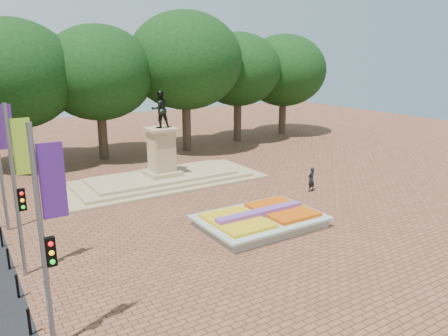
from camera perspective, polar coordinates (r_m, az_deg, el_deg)
name	(u,v)px	position (r m, az deg, el deg)	size (l,w,h in m)	color
ground	(224,218)	(24.10, -0.06, -6.60)	(90.00, 90.00, 0.00)	brown
flower_bed	(261,220)	(22.97, 4.80, -6.73)	(6.30, 4.30, 0.91)	gray
monument	(162,171)	(30.56, -8.07, -0.36)	(14.00, 6.00, 6.40)	tan
tree_row_back	(137,78)	(39.72, -11.32, 11.44)	(44.80, 8.80, 10.43)	#38291E
banner_poles	(19,185)	(18.46, -25.21, -2.07)	(0.88, 11.17, 7.00)	slate
bollard_row	(13,271)	(19.39, -25.90, -12.00)	(0.12, 13.12, 0.98)	black
pedestrian	(311,179)	(29.04, 11.32, -1.47)	(0.59, 0.39, 1.61)	black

